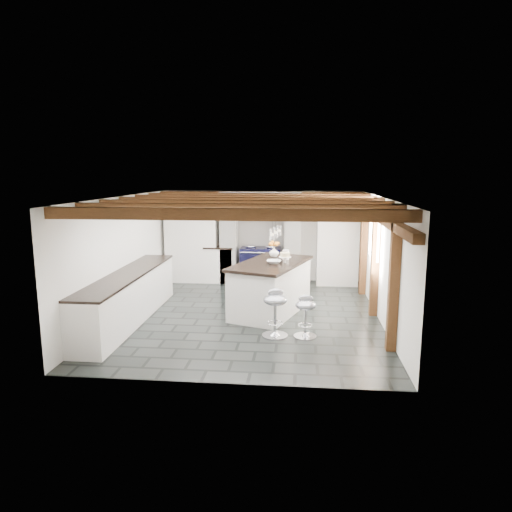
# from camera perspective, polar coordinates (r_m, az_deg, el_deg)

# --- Properties ---
(ground) EXTENTS (6.00, 6.00, 0.00)m
(ground) POSITION_cam_1_polar(r_m,az_deg,el_deg) (9.05, -0.88, -7.31)
(ground) COLOR black
(ground) RESTS_ON ground
(room_shell) EXTENTS (6.00, 6.03, 6.00)m
(room_shell) POSITION_cam_1_polar(r_m,az_deg,el_deg) (10.25, -3.40, 0.90)
(room_shell) COLOR white
(room_shell) RESTS_ON ground
(range_cooker) EXTENTS (1.00, 0.63, 0.99)m
(range_cooker) POSITION_cam_1_polar(r_m,az_deg,el_deg) (11.52, 0.59, -1.05)
(range_cooker) COLOR black
(range_cooker) RESTS_ON ground
(kitchen_island) EXTENTS (1.69, 2.29, 1.36)m
(kitchen_island) POSITION_cam_1_polar(r_m,az_deg,el_deg) (9.08, 1.88, -3.84)
(kitchen_island) COLOR white
(kitchen_island) RESTS_ON ground
(bar_stool_near) EXTENTS (0.40, 0.40, 0.72)m
(bar_stool_near) POSITION_cam_1_polar(r_m,az_deg,el_deg) (7.77, 6.20, -6.94)
(bar_stool_near) COLOR silver
(bar_stool_near) RESTS_ON ground
(bar_stool_far) EXTENTS (0.52, 0.52, 0.82)m
(bar_stool_far) POSITION_cam_1_polar(r_m,az_deg,el_deg) (7.75, 2.39, -6.45)
(bar_stool_far) COLOR silver
(bar_stool_far) RESTS_ON ground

